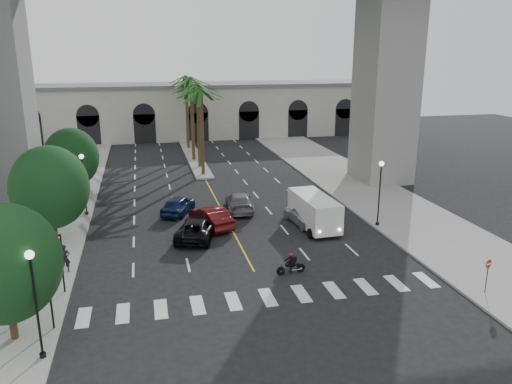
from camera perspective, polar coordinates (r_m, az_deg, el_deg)
The scene contains 29 objects.
ground at distance 30.28m, azimuth 0.65°, elevation -10.66°, with size 140.00×140.00×0.00m, color black.
sidewalk_left at distance 44.31m, azimuth -23.50°, elevation -3.17°, with size 8.00×100.00×0.15m, color gray.
sidewalk_right at distance 48.44m, azimuth 13.86°, elevation -0.73°, with size 8.00×100.00×0.15m, color gray.
median at distance 66.03m, azimuth -7.12°, elevation 4.01°, with size 2.00×24.00×0.20m, color gray.
pier_building at distance 82.11m, azimuth -8.49°, elevation 9.22°, with size 71.00×10.50×8.50m.
palm_a at distance 54.89m, azimuth -6.32°, elevation 11.14°, with size 3.20×3.20×10.30m.
palm_b at distance 58.84m, azimuth -6.70°, elevation 11.71°, with size 3.20×3.20×10.60m.
palm_c at distance 62.81m, azimuth -7.38°, elevation 11.53°, with size 3.20×3.20×10.10m.
palm_d at distance 66.77m, azimuth -7.46°, elevation 12.40°, with size 3.20×3.20×10.90m.
palm_e at distance 70.75m, azimuth -7.98°, elevation 12.20°, with size 3.20×3.20×10.40m.
palm_f at distance 74.73m, azimuth -8.04°, elevation 12.60°, with size 3.20×3.20×10.70m.
street_tree_near at distance 26.04m, azimuth -26.84°, elevation -7.33°, with size 5.20×5.20×6.89m.
street_tree_mid at distance 38.08m, azimuth -22.49°, elevation 0.48°, with size 5.44×5.44×7.21m.
street_tree_far at distance 49.72m, azimuth -20.35°, elevation 3.71°, with size 5.04×5.04×6.68m.
lamp_post_left_near at distance 24.21m, azimuth -23.95°, elevation -10.78°, with size 0.40×0.40×5.35m.
lamp_post_left_far at distance 43.85m, azimuth -19.11°, elevation 1.39°, with size 0.40×0.40×5.35m.
lamp_post_right at distance 40.02m, azimuth 13.97°, elevation 0.47°, with size 0.40×0.40×5.35m.
traffic_signal_near at distance 26.71m, azimuth -22.61°, elevation -9.79°, with size 0.25×0.18×3.65m.
traffic_signal_far at distance 30.33m, azimuth -21.44°, elevation -6.58°, with size 0.25×0.18×3.65m.
motorcycle_rider at distance 31.62m, azimuth 4.11°, elevation -8.24°, with size 1.92×0.53×1.39m.
car_a at distance 40.26m, azimuth 5.61°, elevation -2.57°, with size 2.00×4.97×1.69m, color #9C9CA1.
car_b at distance 39.66m, azimuth -5.17°, elevation -2.87°, with size 1.75×5.03×1.66m, color #521011.
car_c at distance 37.51m, azimuth -6.70°, elevation -4.13°, with size 2.54×5.50×1.53m, color black.
car_d at distance 43.61m, azimuth -1.94°, elevation -1.13°, with size 2.20×5.40×1.57m, color slate.
car_e at distance 43.26m, azimuth -8.89°, elevation -1.46°, with size 1.86×4.61×1.57m, color #112151.
cargo_van at distance 39.36m, azimuth 6.68°, elevation -2.12°, with size 2.70×6.18×2.59m.
pedestrian_a at distance 33.55m, azimuth -21.01°, elevation -7.10°, with size 0.64×0.42×1.77m, color black.
pedestrian_b at distance 35.83m, azimuth -26.52°, elevation -6.18°, with size 0.92×0.72×1.90m, color black.
do_not_enter_sign at distance 31.43m, azimuth 24.98°, elevation -8.02°, with size 0.51×0.21×2.19m.
Camera 1 is at (-6.39, -26.33, 13.52)m, focal length 35.00 mm.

